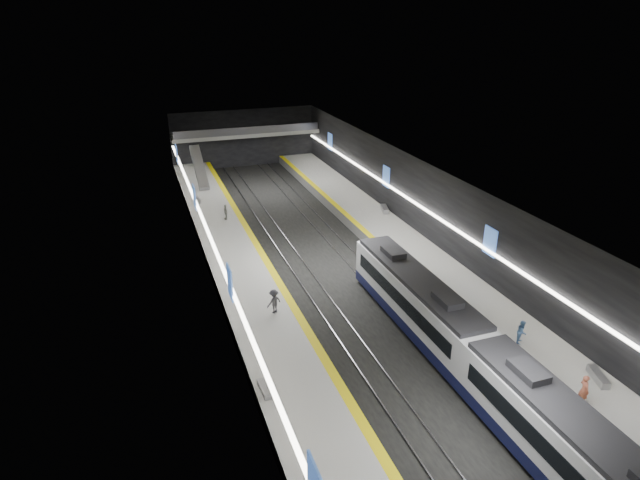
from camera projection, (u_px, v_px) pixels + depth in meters
name	position (u px, v px, depth m)	size (l,w,h in m)	color
ground	(330.00, 269.00, 46.18)	(70.00, 70.00, 0.00)	black
ceiling	(331.00, 180.00, 43.00)	(20.00, 70.00, 0.04)	beige
wall_left	(210.00, 242.00, 41.56)	(0.04, 70.00, 8.00)	black
wall_right	(436.00, 213.00, 47.62)	(0.04, 70.00, 8.00)	black
wall_back	(244.00, 138.00, 74.88)	(20.00, 0.04, 8.00)	black
platform_left	(245.00, 277.00, 43.71)	(5.00, 70.00, 1.00)	slate
tile_surface_left	(244.00, 272.00, 43.51)	(5.00, 70.00, 0.02)	#A5A5A0
tactile_strip_left	(270.00, 268.00, 44.17)	(0.60, 70.00, 0.02)	yellow
platform_right	(408.00, 252.00, 48.26)	(5.00, 70.00, 1.00)	slate
tile_surface_right	(408.00, 247.00, 48.06)	(5.00, 70.00, 0.02)	#A5A5A0
tactile_strip_right	(386.00, 250.00, 47.39)	(0.60, 70.00, 0.02)	yellow
rails	(330.00, 269.00, 46.16)	(6.52, 70.00, 0.12)	gray
train	(480.00, 360.00, 30.62)	(2.69, 30.04, 3.60)	#0F1238
ad_posters	(327.00, 217.00, 45.26)	(19.94, 53.50, 2.20)	#4776D5
cove_light_left	(213.00, 244.00, 41.70)	(0.25, 68.60, 0.12)	white
cove_light_right	(434.00, 215.00, 47.64)	(0.25, 68.60, 0.12)	white
mezzanine_bridge	(247.00, 134.00, 72.68)	(20.00, 3.00, 1.50)	gray
escalator	(199.00, 167.00, 65.26)	(1.20, 8.00, 0.60)	#99999E
bench_left_near	(264.00, 389.00, 29.83)	(0.44, 1.59, 0.39)	#99999E
bench_left_far	(197.00, 200.00, 59.25)	(0.47, 1.70, 0.42)	#99999E
bench_right_near	(598.00, 377.00, 30.79)	(0.52, 1.87, 0.46)	#99999E
bench_right_far	(385.00, 209.00, 56.47)	(0.56, 2.01, 0.49)	#99999E
passenger_right_a	(584.00, 390.00, 28.65)	(0.67, 0.44, 1.84)	#C56449
passenger_right_b	(522.00, 332.00, 34.05)	(0.77, 0.60, 1.57)	#547EB7
passenger_left_a	(226.00, 212.00, 54.11)	(0.91, 0.38, 1.56)	#BAB8AA
passenger_left_b	(274.00, 302.00, 37.36)	(1.15, 0.66, 1.79)	#3D3D44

